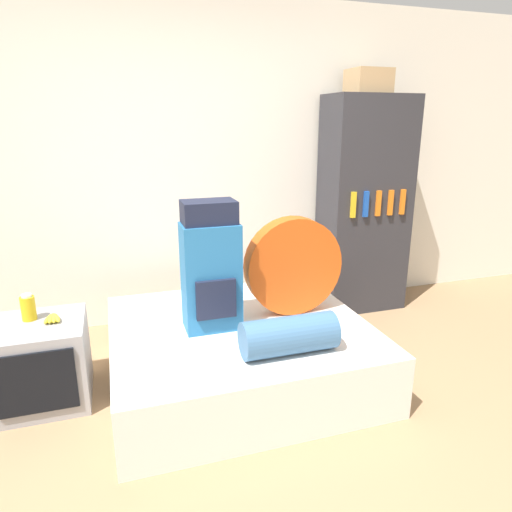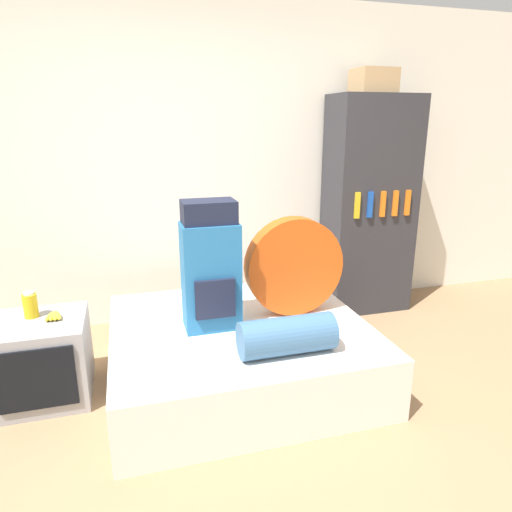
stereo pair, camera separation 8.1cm
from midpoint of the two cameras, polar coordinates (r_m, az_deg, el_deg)
ground_plane at (r=2.47m, az=0.89°, el=-25.38°), size 16.00×16.00×0.00m
wall_back at (r=3.85m, az=-8.97°, el=11.06°), size 8.00×0.05×2.60m
bed at (r=3.08m, az=-2.82°, el=-11.74°), size 1.62×1.47×0.39m
backpack at (r=2.83m, az=-6.48°, el=-1.55°), size 0.35×0.26×0.81m
tent_bag at (r=3.07m, az=3.90°, el=-1.23°), size 0.66×0.12×0.66m
sleeping_roll at (r=2.61m, az=3.25°, el=-9.86°), size 0.54×0.22×0.22m
television at (r=3.12m, az=-25.87°, el=-11.90°), size 0.53×0.53×0.51m
canister at (r=3.07m, az=-27.27°, el=-5.76°), size 0.08×0.08×0.16m
banana_bunch at (r=3.01m, az=-24.78°, el=-7.07°), size 0.11×0.14×0.03m
bookshelf at (r=4.14m, az=12.80°, el=6.11°), size 0.73×0.45×1.87m
cardboard_box at (r=4.08m, az=13.28°, el=20.49°), size 0.32×0.28×0.19m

